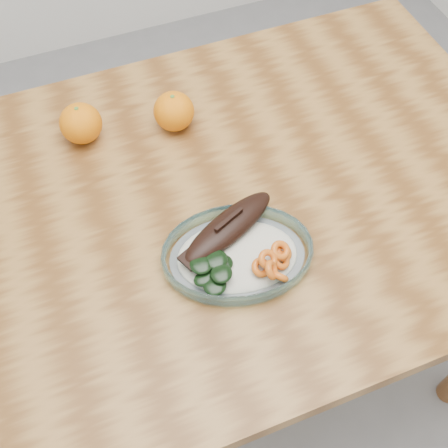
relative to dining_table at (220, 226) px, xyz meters
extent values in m
plane|color=slate|center=(0.00, 0.00, -0.65)|extent=(3.00, 3.00, 0.00)
cube|color=brown|center=(0.00, 0.00, 0.08)|extent=(1.20, 0.80, 0.04)
cylinder|color=brown|center=(0.54, 0.34, -0.30)|extent=(0.06, 0.06, 0.71)
ellipsoid|color=white|center=(-0.02, -0.13, 0.10)|extent=(0.51, 0.41, 0.01)
torus|color=#93D9E4|center=(-0.02, -0.13, 0.11)|extent=(0.54, 0.54, 0.03)
ellipsoid|color=white|center=(-0.02, -0.13, 0.12)|extent=(0.45, 0.36, 0.02)
ellipsoid|color=black|center=(-0.02, -0.09, 0.15)|extent=(0.20, 0.13, 0.03)
ellipsoid|color=black|center=(-0.02, -0.09, 0.14)|extent=(0.17, 0.11, 0.02)
cube|color=black|center=(-0.09, -0.12, 0.15)|extent=(0.05, 0.04, 0.01)
cube|color=black|center=(-0.02, -0.09, 0.16)|extent=(0.06, 0.03, 0.02)
torus|color=#C74D0E|center=(0.05, -0.16, 0.14)|extent=(0.04, 0.04, 0.03)
torus|color=#C74D0E|center=(0.00, -0.17, 0.14)|extent=(0.04, 0.04, 0.03)
torus|color=#C74D0E|center=(0.04, -0.17, 0.14)|extent=(0.05, 0.05, 0.03)
torus|color=#C74D0E|center=(0.02, -0.20, 0.14)|extent=(0.04, 0.04, 0.04)
torus|color=#C74D0E|center=(0.01, -0.17, 0.15)|extent=(0.04, 0.04, 0.03)
torus|color=#C74D0E|center=(0.04, -0.16, 0.15)|extent=(0.04, 0.04, 0.03)
torus|color=#C74D0E|center=(0.01, -0.19, 0.15)|extent=(0.04, 0.04, 0.04)
ellipsoid|color=black|center=(-0.09, -0.16, 0.14)|extent=(0.04, 0.03, 0.01)
ellipsoid|color=black|center=(-0.08, -0.18, 0.14)|extent=(0.05, 0.05, 0.01)
ellipsoid|color=black|center=(-0.05, -0.14, 0.14)|extent=(0.05, 0.04, 0.01)
ellipsoid|color=black|center=(-0.06, -0.14, 0.14)|extent=(0.04, 0.04, 0.01)
ellipsoid|color=black|center=(-0.06, -0.17, 0.15)|extent=(0.05, 0.05, 0.01)
ellipsoid|color=black|center=(-0.09, -0.14, 0.15)|extent=(0.05, 0.05, 0.01)
ellipsoid|color=black|center=(-0.06, -0.14, 0.15)|extent=(0.05, 0.04, 0.01)
sphere|color=#F46204|center=(-0.19, 0.22, 0.14)|extent=(0.08, 0.08, 0.08)
sphere|color=#F46204|center=(-0.02, 0.19, 0.14)|extent=(0.08, 0.08, 0.08)
camera|label=1|loc=(-0.21, -0.56, 0.90)|focal=45.00mm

